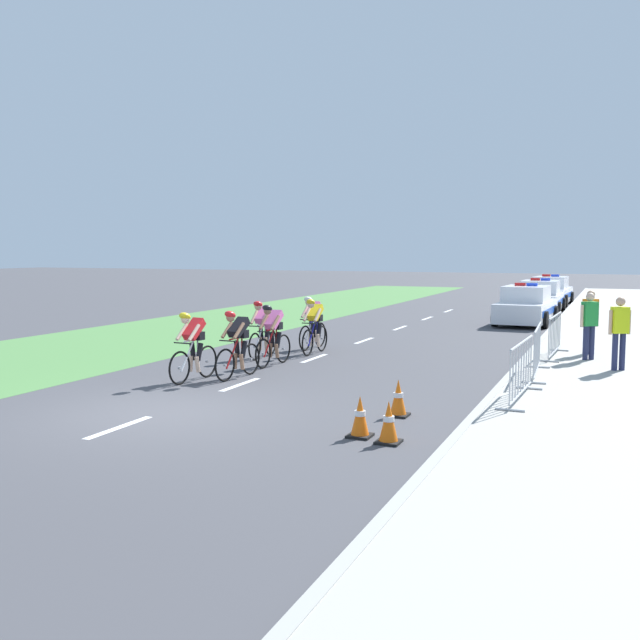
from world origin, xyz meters
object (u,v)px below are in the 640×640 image
object	(u,v)px
traffic_cone_far	(360,417)
police_car_third	(550,292)
police_car_nearest	(526,307)
crowd_barrier_rear	(555,336)
spectator_closest	(620,328)
cyclist_third	(273,334)
cyclist_lead	(193,345)
police_car_second	(540,298)
spectator_back	(590,317)
cyclist_fourth	(315,325)
crowd_barrier_middle	(537,351)
cyclist_sixth	(312,322)
cyclist_fifth	(262,328)
cyclist_second	(237,343)
crowd_barrier_front	(521,371)
spectator_middle	(589,321)
traffic_cone_near	(389,423)
traffic_cone_mid	(398,398)

from	to	relation	value
traffic_cone_far	police_car_third	bearing A→B (deg)	89.39
police_car_nearest	police_car_third	xyz separation A→B (m)	(0.00, 10.48, 0.00)
crowd_barrier_rear	spectator_closest	world-z (taller)	spectator_closest
cyclist_third	traffic_cone_far	bearing A→B (deg)	-52.62
cyclist_lead	traffic_cone_far	size ratio (longest dim) A/B	2.69
police_car_second	spectator_back	size ratio (longest dim) A/B	2.63
police_car_nearest	spectator_closest	world-z (taller)	spectator_closest
police_car_third	crowd_barrier_rear	size ratio (longest dim) A/B	1.92
cyclist_third	police_car_nearest	xyz separation A→B (m)	(4.55, 12.67, -0.11)
cyclist_third	cyclist_fourth	bearing A→B (deg)	86.23
cyclist_third	cyclist_lead	bearing A→B (deg)	-104.65
cyclist_third	crowd_barrier_middle	bearing A→B (deg)	3.66
police_car_second	crowd_barrier_rear	xyz separation A→B (m)	(1.79, -14.39, -0.03)
cyclist_sixth	spectator_closest	world-z (taller)	spectator_closest
police_car_nearest	crowd_barrier_rear	distance (m)	9.33
traffic_cone_far	spectator_back	bearing A→B (deg)	73.63
crowd_barrier_rear	spectator_back	world-z (taller)	spectator_back
cyclist_lead	crowd_barrier_rear	distance (m)	9.27
crowd_barrier_rear	cyclist_third	bearing A→B (deg)	-151.04
cyclist_fourth	traffic_cone_far	size ratio (longest dim) A/B	2.69
cyclist_fifth	traffic_cone_far	distance (m)	8.35
cyclist_third	spectator_closest	bearing A→B (deg)	12.85
cyclist_sixth	traffic_cone_far	world-z (taller)	cyclist_sixth
cyclist_second	crowd_barrier_front	world-z (taller)	cyclist_second
cyclist_fourth	police_car_nearest	distance (m)	11.29
cyclist_fifth	crowd_barrier_middle	xyz separation A→B (m)	(7.06, -0.65, -0.14)
police_car_nearest	police_car_third	bearing A→B (deg)	90.00
cyclist_sixth	police_car_nearest	bearing A→B (deg)	62.95
cyclist_sixth	spectator_middle	distance (m)	7.49
cyclist_lead	traffic_cone_far	world-z (taller)	cyclist_lead
cyclist_fifth	crowd_barrier_middle	size ratio (longest dim) A/B	0.74
cyclist_lead	cyclist_second	xyz separation A→B (m)	(0.71, 0.70, 0.00)
cyclist_sixth	police_car_second	distance (m)	15.52
traffic_cone_near	spectator_back	distance (m)	10.38
cyclist_lead	cyclist_third	xyz separation A→B (m)	(0.67, 2.55, 0.00)
cyclist_third	crowd_barrier_rear	distance (m)	7.25
police_car_third	crowd_barrier_front	distance (m)	25.55
cyclist_fourth	crowd_barrier_rear	xyz separation A→B (m)	(6.19, 1.24, -0.14)
police_car_nearest	crowd_barrier_middle	world-z (taller)	police_car_nearest
spectator_back	police_car_nearest	bearing A→B (deg)	107.36
cyclist_lead	crowd_barrier_rear	bearing A→B (deg)	40.85
cyclist_fifth	cyclist_sixth	bearing A→B (deg)	75.96
crowd_barrier_middle	cyclist_third	bearing A→B (deg)	-176.34
traffic_cone_mid	crowd_barrier_front	bearing A→B (deg)	42.03
traffic_cone_mid	police_car_third	bearing A→B (deg)	89.67
police_car_second	crowd_barrier_middle	world-z (taller)	police_car_second
crowd_barrier_rear	traffic_cone_mid	size ratio (longest dim) A/B	3.63
cyclist_second	police_car_third	bearing A→B (deg)	79.78
cyclist_fifth	crowd_barrier_front	size ratio (longest dim) A/B	0.74
cyclist_second	crowd_barrier_front	xyz separation A→B (m)	(6.19, -0.50, -0.14)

